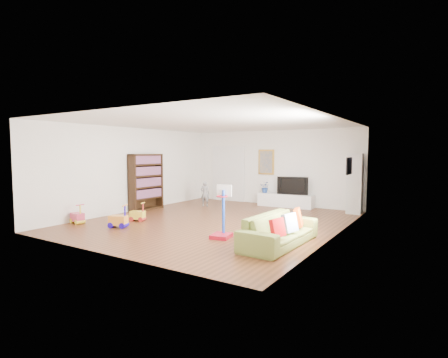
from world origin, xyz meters
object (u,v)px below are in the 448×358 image
Objects in this scene: basketball_hoop at (221,212)px; media_console at (286,200)px; bookshelf at (146,182)px; sofa at (280,230)px.

media_console is at bearing 84.16° from basketball_hoop.
media_console is 1.05× the size of bookshelf.
bookshelf reaches higher than basketball_hoop.
basketball_hoop reaches higher than sofa.
basketball_hoop reaches higher than media_console.
bookshelf is at bearing 144.13° from basketball_hoop.
basketball_hoop is (0.50, -4.95, 0.37)m from media_console.
basketball_hoop is at bearing -23.17° from bookshelf.
basketball_hoop is (4.17, -1.88, -0.33)m from bookshelf.
sofa is at bearing -5.90° from basketball_hoop.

